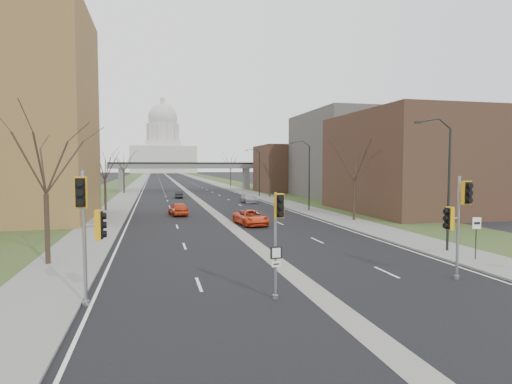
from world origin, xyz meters
name	(u,v)px	position (x,y,z in m)	size (l,w,h in m)	color
ground	(312,290)	(0.00, 0.00, 0.00)	(700.00, 700.00, 0.00)	black
road_surface	(173,180)	(0.00, 150.00, 0.01)	(20.00, 600.00, 0.01)	black
median_strip	(173,180)	(0.00, 150.00, 0.00)	(1.20, 600.00, 0.02)	gray
sidewalk_right	(204,180)	(12.00, 150.00, 0.06)	(4.00, 600.00, 0.12)	gray
sidewalk_left	(141,180)	(-12.00, 150.00, 0.06)	(4.00, 600.00, 0.12)	gray
grass_verge_right	(219,180)	(18.00, 150.00, 0.05)	(8.00, 600.00, 0.10)	#314720
grass_verge_left	(124,180)	(-18.00, 150.00, 0.05)	(8.00, 600.00, 0.10)	#314720
commercial_block_near	(415,163)	(24.00, 28.00, 6.00)	(16.00, 20.00, 12.00)	#432A1F
commercial_block_mid	(355,155)	(28.00, 52.00, 7.50)	(18.00, 22.00, 15.00)	#56534E
commercial_block_far	(292,169)	(22.00, 70.00, 5.00)	(14.00, 14.00, 10.00)	#432A1F
pedestrian_bridge	(186,169)	(0.00, 80.00, 4.84)	(34.00, 3.00, 6.45)	slate
capitol	(163,149)	(0.00, 320.00, 18.60)	(48.00, 42.00, 55.75)	beige
streetlight_near	(439,147)	(10.99, 6.00, 6.95)	(2.61, 0.20, 8.70)	black
streetlight_mid	(303,156)	(10.99, 32.00, 6.95)	(2.61, 0.20, 8.70)	black
streetlight_far	(255,159)	(10.99, 58.00, 6.95)	(2.61, 0.20, 8.70)	black
tree_left_a	(45,149)	(-13.00, 8.00, 6.64)	(7.20, 7.20, 9.40)	#382B21
tree_left_b	(105,161)	(-13.00, 38.00, 6.23)	(6.75, 6.75, 8.81)	#382B21
tree_left_c	(123,159)	(-13.00, 72.00, 7.04)	(7.65, 7.65, 9.99)	#382B21
tree_right_a	(355,157)	(13.00, 22.00, 6.64)	(7.20, 7.20, 9.40)	#382B21
tree_right_b	(270,165)	(13.00, 55.00, 5.82)	(6.30, 6.30, 8.22)	#382B21
tree_right_c	(231,160)	(13.00, 95.00, 7.04)	(7.65, 7.65, 9.99)	#382B21
signal_pole_left	(88,218)	(-9.60, -0.21, 3.62)	(0.97, 0.97, 5.54)	gray
signal_pole_median	(278,226)	(-2.00, -1.19, 3.20)	(0.53, 0.75, 4.59)	gray
signal_pole_right	(458,213)	(7.56, -0.19, 3.41)	(0.92, 0.91, 5.21)	gray
speed_limit_sign	(476,230)	(11.66, 3.29, 1.85)	(0.54, 0.08, 2.52)	black
car_left_near	(178,209)	(-4.37, 31.27, 0.76)	(1.80, 4.47, 1.52)	red
car_left_far	(179,195)	(-2.86, 57.67, 0.61)	(1.29, 3.71, 1.22)	black
car_right_near	(251,218)	(2.00, 21.60, 0.72)	(2.38, 5.15, 1.43)	red
car_right_mid	(249,198)	(7.06, 45.35, 0.69)	(1.92, 4.73, 1.37)	#98989F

